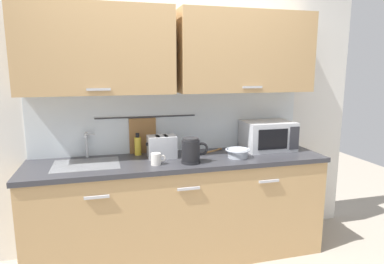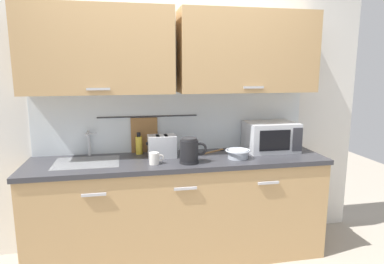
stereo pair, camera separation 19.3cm
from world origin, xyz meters
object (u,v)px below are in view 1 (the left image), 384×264
at_px(electric_kettle, 191,151).
at_px(toaster, 162,147).
at_px(microwave, 268,136).
at_px(wooden_spoon, 215,150).
at_px(mug_near_sink, 156,159).
at_px(dish_soap_bottle, 138,145).
at_px(mixing_bowl, 238,153).

xyz_separation_m(electric_kettle, toaster, (-0.20, 0.23, -0.01)).
distance_m(microwave, wooden_spoon, 0.52).
bearing_deg(mug_near_sink, wooden_spoon, 27.85).
distance_m(dish_soap_bottle, mug_near_sink, 0.37).
height_order(mug_near_sink, mixing_bowl, mug_near_sink).
height_order(microwave, wooden_spoon, microwave).
height_order(electric_kettle, dish_soap_bottle, electric_kettle).
xyz_separation_m(electric_kettle, dish_soap_bottle, (-0.39, 0.37, -0.01)).
xyz_separation_m(dish_soap_bottle, mixing_bowl, (0.82, -0.32, -0.04)).
xyz_separation_m(mug_near_sink, toaster, (0.08, 0.21, 0.05)).
bearing_deg(dish_soap_bottle, electric_kettle, -43.65).
relative_size(microwave, toaster, 1.80).
bearing_deg(electric_kettle, microwave, 17.84).
distance_m(electric_kettle, dish_soap_bottle, 0.54).
relative_size(dish_soap_bottle, mixing_bowl, 0.92).
distance_m(microwave, electric_kettle, 0.86).
bearing_deg(microwave, dish_soap_bottle, 174.74).
distance_m(electric_kettle, toaster, 0.31).
distance_m(mixing_bowl, toaster, 0.66).
bearing_deg(electric_kettle, wooden_spoon, 46.84).
relative_size(mug_near_sink, wooden_spoon, 0.48).
distance_m(toaster, wooden_spoon, 0.53).
bearing_deg(mixing_bowl, mug_near_sink, -176.91).
relative_size(electric_kettle, toaster, 0.89).
bearing_deg(wooden_spoon, electric_kettle, -133.16).
height_order(electric_kettle, toaster, electric_kettle).
bearing_deg(toaster, microwave, 1.68).
height_order(dish_soap_bottle, toaster, dish_soap_bottle).
relative_size(microwave, mixing_bowl, 2.15).
relative_size(electric_kettle, dish_soap_bottle, 1.16).
bearing_deg(wooden_spoon, mixing_bowl, -67.27).
xyz_separation_m(microwave, dish_soap_bottle, (-1.21, 0.11, -0.05)).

